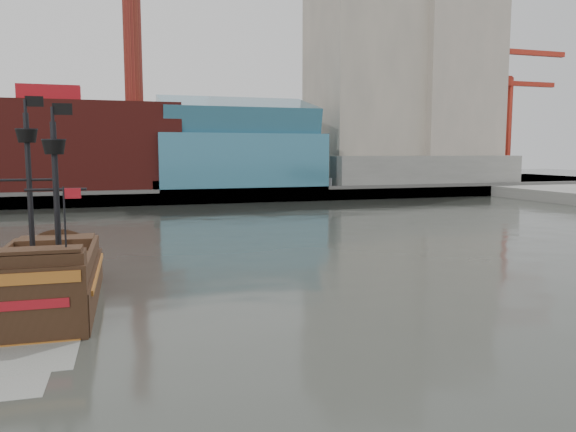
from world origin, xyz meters
name	(u,v)px	position (x,y,z in m)	size (l,w,h in m)	color
ground	(329,293)	(0.00, 0.00, 0.00)	(400.00, 400.00, 0.00)	#2B2E28
promenade_far	(171,188)	(0.00, 92.00, 1.00)	(220.00, 60.00, 2.00)	slate
seawall	(190,197)	(0.00, 62.50, 1.30)	(220.00, 1.00, 2.60)	#4C4C49
skyline	(198,74)	(5.21, 84.56, 24.55)	(149.00, 45.00, 62.00)	brown
crane_a	(505,108)	(78.63, 82.00, 19.11)	(22.50, 4.00, 32.25)	slate
crane_b	(510,126)	(88.23, 92.00, 15.57)	(19.10, 4.00, 26.25)	slate
pirate_ship	(46,287)	(-16.69, 2.01, 1.18)	(6.06, 17.57, 13.01)	black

